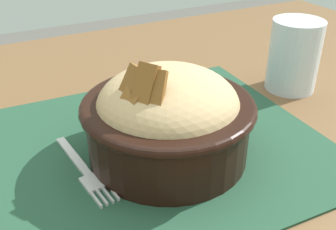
% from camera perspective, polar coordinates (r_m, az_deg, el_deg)
% --- Properties ---
extents(table, '(1.39, 0.90, 0.76)m').
position_cam_1_polar(table, '(0.48, -6.71, -12.19)').
color(table, brown).
rests_on(table, ground_plane).
extents(placemat, '(0.42, 0.35, 0.00)m').
position_cam_1_polar(placemat, '(0.46, -3.30, -4.78)').
color(placemat, '#1E422D').
rests_on(placemat, table).
extents(bowl, '(0.20, 0.20, 0.12)m').
position_cam_1_polar(bowl, '(0.42, -0.03, -0.15)').
color(bowl, black).
rests_on(bowl, placemat).
extents(fork, '(0.03, 0.13, 0.00)m').
position_cam_1_polar(fork, '(0.43, -11.74, -7.83)').
color(fork, '#B6B6B6').
rests_on(fork, placemat).
extents(drinking_glass, '(0.07, 0.07, 0.10)m').
position_cam_1_polar(drinking_glass, '(0.61, 17.42, 7.53)').
color(drinking_glass, silver).
rests_on(drinking_glass, table).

